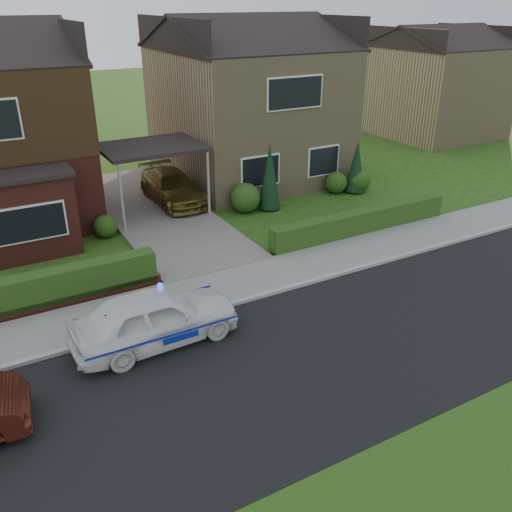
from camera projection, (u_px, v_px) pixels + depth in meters
ground at (313, 356)px, 13.11m from camera, size 120.00×120.00×0.00m
road at (313, 356)px, 13.11m from camera, size 60.00×6.00×0.02m
kerb at (252, 298)px, 15.48m from camera, size 60.00×0.16×0.12m
sidewalk at (235, 283)px, 16.31m from camera, size 60.00×2.00×0.10m
grass_verge at (481, 509)px, 9.17m from camera, size 60.00×4.00×0.01m
driveway at (157, 212)px, 21.74m from camera, size 3.80×12.00×0.12m
house_right at (247, 97)px, 25.10m from camera, size 7.50×8.06×7.25m
carport_link at (152, 148)px, 20.58m from camera, size 3.80×3.00×2.77m
dwarf_wall at (24, 311)px, 14.64m from camera, size 7.70×0.25×0.36m
hedge_left at (25, 314)px, 14.84m from camera, size 7.50×0.55×0.90m
hedge_right at (360, 234)px, 19.87m from camera, size 7.50×0.55×0.80m
shrub_left_mid at (60, 231)px, 18.38m from camera, size 1.32×1.32×1.32m
shrub_left_near at (105, 226)px, 19.42m from camera, size 0.84×0.84×0.84m
shrub_right_near at (245, 198)px, 21.66m from camera, size 1.20×1.20×1.20m
shrub_right_mid at (336, 183)px, 23.82m from camera, size 0.96×0.96×0.96m
shrub_right_far at (359, 180)px, 24.00m from camera, size 1.08×1.08×1.08m
conifer_a at (270, 179)px, 21.64m from camera, size 0.90×0.90×2.60m
conifer_b at (356, 168)px, 23.67m from camera, size 0.90×0.90×2.20m
neighbour_right at (434, 92)px, 33.40m from camera, size 6.50×7.00×5.20m
police_car at (155, 318)px, 13.33m from camera, size 3.82×4.21×1.58m
driveway_car at (172, 187)px, 22.44m from camera, size 1.75×4.30×1.25m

